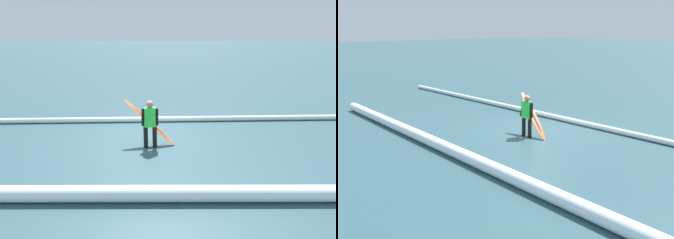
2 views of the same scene
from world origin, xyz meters
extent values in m
plane|color=#2F5159|center=(0.00, 0.00, 0.00)|extent=(167.94, 167.94, 0.00)
cylinder|color=black|center=(-0.20, 0.82, 0.34)|extent=(0.14, 0.14, 0.69)
cylinder|color=black|center=(-0.48, 0.79, 0.34)|extent=(0.14, 0.14, 0.69)
cube|color=#2DD83F|center=(-0.34, 0.80, 0.99)|extent=(0.36, 0.23, 0.60)
sphere|color=#AD7868|center=(-0.34, 0.80, 1.39)|extent=(0.22, 0.22, 0.22)
cylinder|color=black|center=(-0.13, 0.82, 0.99)|extent=(0.09, 0.23, 0.53)
cylinder|color=black|center=(-0.56, 0.78, 0.99)|extent=(0.09, 0.10, 0.53)
ellipsoid|color=#E55926|center=(-0.31, 0.46, 0.72)|extent=(1.73, 0.72, 1.46)
ellipsoid|color=black|center=(-0.31, 0.46, 0.72)|extent=(1.36, 0.46, 1.17)
cylinder|color=white|center=(0.14, -1.92, 0.10)|extent=(23.50, 0.87, 0.21)
cylinder|color=white|center=(-2.64, 3.98, 0.18)|extent=(21.54, 0.56, 0.37)
camera|label=1|loc=(-0.79, 9.85, 3.61)|focal=32.82mm
camera|label=2|loc=(-9.71, 9.95, 3.87)|focal=40.75mm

